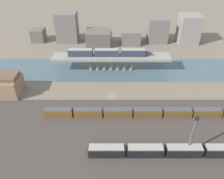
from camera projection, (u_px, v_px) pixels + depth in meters
name	position (u px, v px, depth m)	size (l,w,h in m)	color
ground_plane	(112.00, 96.00, 101.49)	(400.00, 400.00, 0.00)	#756B5B
railbed_yard	(112.00, 134.00, 81.80)	(280.00, 42.00, 0.01)	#423D38
river_water	(112.00, 70.00, 121.72)	(320.00, 26.01, 0.01)	#47606B
bridge	(112.00, 59.00, 117.97)	(63.34, 8.91, 8.40)	gray
train_on_bridge	(111.00, 53.00, 115.83)	(45.60, 3.13, 3.91)	#2D384C
train_yard_near	(170.00, 151.00, 72.81)	(55.24, 3.13, 3.99)	black
train_yard_mid	(167.00, 113.00, 88.99)	(100.51, 3.04, 3.62)	brown
warehouse_building	(0.00, 85.00, 100.50)	(18.78, 11.50, 10.18)	#937056
signal_tower	(193.00, 136.00, 69.89)	(1.00, 0.72, 16.28)	#4C4C51
city_block_far_left	(39.00, 35.00, 153.34)	(8.74, 9.70, 8.57)	#605B56
city_block_left	(68.00, 27.00, 150.19)	(14.19, 11.98, 19.91)	slate
city_block_center	(99.00, 38.00, 147.56)	(16.25, 14.47, 9.71)	#605B56
city_block_right	(132.00, 37.00, 149.23)	(12.60, 11.16, 9.19)	slate
city_block_far_right	(159.00, 30.00, 149.38)	(13.53, 9.85, 16.57)	slate
city_block_tall	(190.00, 29.00, 148.05)	(13.55, 12.69, 18.83)	gray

